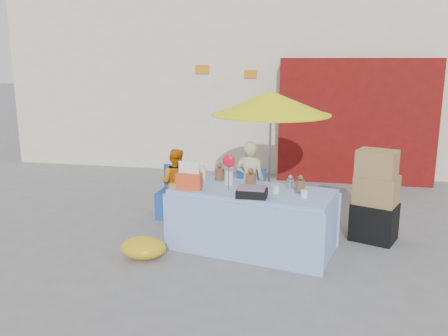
% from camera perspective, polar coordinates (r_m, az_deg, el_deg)
% --- Properties ---
extents(ground, '(80.00, 80.00, 0.00)m').
position_cam_1_polar(ground, '(6.78, -1.74, -9.36)').
color(ground, slate).
rests_on(ground, ground).
extents(backdrop, '(14.00, 8.00, 7.80)m').
position_cam_1_polar(backdrop, '(13.66, 7.79, 15.08)').
color(backdrop, silver).
rests_on(backdrop, ground).
extents(market_table, '(2.38, 1.47, 1.34)m').
position_cam_1_polar(market_table, '(6.57, 3.35, -6.07)').
color(market_table, '#95BFEE').
rests_on(market_table, ground).
extents(chair_left, '(0.51, 0.50, 0.85)m').
position_cam_1_polar(chair_left, '(7.93, -6.06, -4.13)').
color(chair_left, '#214298').
rests_on(chair_left, ground).
extents(chair_right, '(0.51, 0.50, 0.85)m').
position_cam_1_polar(chair_right, '(7.66, 2.93, -4.69)').
color(chair_right, '#214298').
rests_on(chair_right, ground).
extents(vendor_orange, '(0.58, 0.47, 1.14)m').
position_cam_1_polar(vendor_orange, '(7.96, -5.84, -1.70)').
color(vendor_orange, orange).
rests_on(vendor_orange, ground).
extents(vendor_beige, '(0.50, 0.34, 1.30)m').
position_cam_1_polar(vendor_beige, '(7.67, 3.11, -1.56)').
color(vendor_beige, beige).
rests_on(vendor_beige, ground).
extents(umbrella, '(1.90, 1.90, 2.09)m').
position_cam_1_polar(umbrella, '(7.57, 5.66, 7.72)').
color(umbrella, gray).
rests_on(umbrella, ground).
extents(box_stack, '(0.74, 0.68, 1.33)m').
position_cam_1_polar(box_stack, '(7.14, 17.76, -3.60)').
color(box_stack, black).
rests_on(box_stack, ground).
extents(tarp_bundle, '(0.68, 0.58, 0.28)m').
position_cam_1_polar(tarp_bundle, '(6.45, -9.67, -9.43)').
color(tarp_bundle, gold).
rests_on(tarp_bundle, ground).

